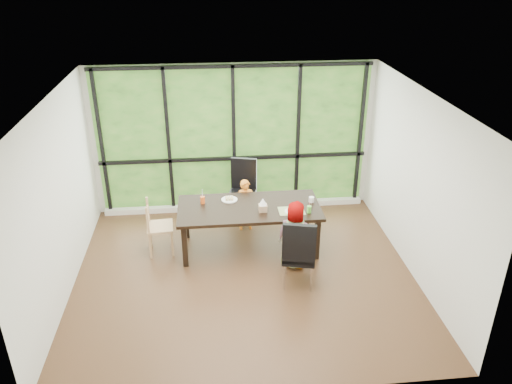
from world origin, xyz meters
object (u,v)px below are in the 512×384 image
chair_window_leather (242,191)px  chair_interior_leather (299,251)px  green_cup (309,209)px  child_older (297,235)px  chair_end_beech (160,227)px  plate_near (292,211)px  tissue_box (263,208)px  child_toddler (246,205)px  plate_far (229,200)px  white_mug (311,199)px  dining_table (249,227)px  orange_cup (203,200)px

chair_window_leather → chair_interior_leather: (0.65, -2.06, 0.00)m
green_cup → child_older: bearing=-128.4°
chair_interior_leather → chair_end_beech: chair_interior_leather is taller
plate_near → tissue_box: bearing=170.9°
chair_window_leather → child_toddler: (0.03, -0.40, -0.08)m
plate_far → white_mug: (1.30, -0.20, 0.04)m
chair_window_leather → plate_near: size_ratio=4.86×
chair_interior_leather → child_toddler: size_ratio=1.18×
child_toddler → dining_table: bearing=-95.6°
plate_far → green_cup: green_cup is taller
dining_table → orange_cup: bearing=165.0°
green_cup → tissue_box: bearing=170.4°
dining_table → chair_end_beech: (-1.41, 0.03, 0.08)m
chair_interior_leather → chair_window_leather: bearing=-58.8°
chair_interior_leather → plate_near: size_ratio=4.86×
child_toddler → orange_cup: (-0.72, -0.44, 0.35)m
chair_interior_leather → orange_cup: (-1.35, 1.23, 0.27)m
chair_window_leather → plate_far: (-0.26, -0.77, 0.22)m
child_toddler → plate_near: bearing=-59.3°
dining_table → white_mug: (1.01, 0.06, 0.42)m
child_older → tissue_box: child_older is taller
chair_end_beech → plate_far: size_ratio=3.45×
chair_interior_leather → child_older: 0.44m
child_toddler → chair_window_leather: bearing=89.1°
plate_near → chair_window_leather: bearing=118.0°
dining_table → tissue_box: bearing=-40.3°
plate_near → green_cup: 0.27m
white_mug → tissue_box: 0.84m
child_toddler → child_older: 1.39m
dining_table → child_older: size_ratio=2.06×
chair_interior_leather → tissue_box: size_ratio=8.45×
chair_end_beech → child_older: bearing=-111.2°
chair_window_leather → plate_near: chair_window_leather is taller
chair_interior_leather → green_cup: 0.84m
child_toddler → plate_far: size_ratio=3.50×
child_toddler → tissue_box: child_toddler is taller
orange_cup → plate_near: bearing=-17.6°
child_older → plate_far: size_ratio=4.15×
chair_interior_leather → chair_end_beech: bearing=-14.0°
plate_near → orange_cup: (-1.36, 0.43, 0.05)m
orange_cup → green_cup: size_ratio=1.04×
chair_end_beech → white_mug: bearing=-93.8°
chair_window_leather → tissue_box: bearing=-64.5°
child_toddler → plate_far: bearing=-134.2°
chair_window_leather → plate_near: (0.67, -1.27, 0.22)m
dining_table → white_mug: bearing=3.5°
chair_end_beech → plate_near: bearing=-102.0°
chair_window_leather → plate_far: chair_window_leather is taller
chair_end_beech → green_cup: bearing=-102.4°
chair_end_beech → orange_cup: (0.69, 0.16, 0.36)m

